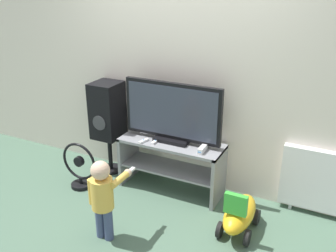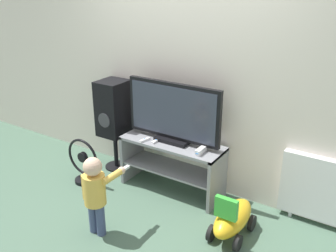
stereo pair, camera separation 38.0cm
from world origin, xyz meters
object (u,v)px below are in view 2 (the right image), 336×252
(child, at_px, (96,190))
(ride_on_toy, at_px, (232,218))
(television, at_px, (173,113))
(floor_fan, at_px, (83,163))
(radiator, at_px, (329,192))
(remote_primary, at_px, (145,140))
(speaker_tower, at_px, (113,110))
(remote_secondary, at_px, (156,141))
(game_console, at_px, (201,151))

(child, bearing_deg, ride_on_toy, 30.58)
(television, relative_size, ride_on_toy, 1.73)
(floor_fan, bearing_deg, radiator, 14.00)
(remote_primary, xyz_separation_m, ride_on_toy, (1.14, -0.24, -0.40))
(child, height_order, speaker_tower, speaker_tower)
(remote_secondary, relative_size, speaker_tower, 0.12)
(remote_primary, xyz_separation_m, speaker_tower, (-0.59, 0.20, 0.16))
(remote_primary, xyz_separation_m, radiator, (1.82, 0.35, -0.21))
(floor_fan, distance_m, radiator, 2.56)
(remote_primary, height_order, child, child)
(remote_primary, xyz_separation_m, floor_fan, (-0.67, -0.27, -0.35))
(floor_fan, bearing_deg, remote_secondary, 22.11)
(remote_primary, height_order, floor_fan, remote_primary)
(speaker_tower, bearing_deg, remote_secondary, -12.31)
(child, distance_m, floor_fan, 0.98)
(radiator, bearing_deg, child, -144.95)
(remote_primary, bearing_deg, television, 30.17)
(remote_secondary, bearing_deg, radiator, 10.04)
(speaker_tower, distance_m, ride_on_toy, 1.87)
(remote_primary, distance_m, floor_fan, 0.80)
(child, relative_size, floor_fan, 1.44)
(remote_primary, height_order, ride_on_toy, remote_primary)
(floor_fan, relative_size, ride_on_toy, 0.86)
(child, xyz_separation_m, radiator, (1.73, 1.21, -0.08))
(remote_secondary, xyz_separation_m, child, (-0.03, -0.91, -0.13))
(remote_secondary, bearing_deg, television, 36.13)
(speaker_tower, xyz_separation_m, radiator, (2.41, 0.15, -0.37))
(game_console, relative_size, radiator, 0.19)
(television, relative_size, speaker_tower, 0.97)
(speaker_tower, bearing_deg, remote_primary, -18.63)
(ride_on_toy, bearing_deg, remote_primary, 167.93)
(remote_primary, xyz_separation_m, remote_secondary, (0.11, 0.05, 0.00))
(floor_fan, bearing_deg, child, -38.04)
(game_console, height_order, child, child)
(radiator, bearing_deg, remote_secondary, -169.96)
(speaker_tower, height_order, ride_on_toy, speaker_tower)
(speaker_tower, relative_size, floor_fan, 2.06)
(television, distance_m, floor_fan, 1.21)
(television, distance_m, ride_on_toy, 1.20)
(remote_secondary, xyz_separation_m, radiator, (1.70, 0.30, -0.21))
(remote_primary, bearing_deg, floor_fan, -157.78)
(television, bearing_deg, ride_on_toy, -24.21)
(remote_primary, distance_m, radiator, 1.86)
(remote_secondary, distance_m, floor_fan, 0.91)
(game_console, relative_size, child, 0.21)
(television, relative_size, floor_fan, 2.00)
(remote_secondary, bearing_deg, child, -91.63)
(remote_primary, height_order, remote_secondary, same)
(game_console, relative_size, speaker_tower, 0.15)
(speaker_tower, xyz_separation_m, floor_fan, (-0.08, -0.47, -0.51))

